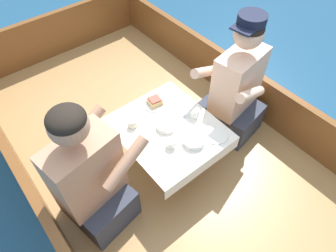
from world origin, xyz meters
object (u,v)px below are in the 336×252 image
object	(u,v)px
sandwich	(155,101)
person_port	(90,180)
coffee_cup_starboard	(195,113)
person_starboard	(235,90)
tin_can	(132,123)
coffee_cup_port	(171,143)

from	to	relation	value
sandwich	person_port	bearing A→B (deg)	-158.58
sandwich	coffee_cup_starboard	xyz separation A→B (m)	(0.15, -0.27, 0.00)
person_starboard	tin_can	world-z (taller)	person_starboard
person_port	coffee_cup_starboard	distance (m)	0.84
sandwich	tin_can	world-z (taller)	sandwich
person_port	sandwich	world-z (taller)	person_port
tin_can	coffee_cup_starboard	bearing A→B (deg)	-27.03
person_port	person_starboard	bearing A→B (deg)	-10.80
person_starboard	coffee_cup_starboard	bearing A→B (deg)	-11.34
tin_can	person_port	bearing A→B (deg)	-155.80
coffee_cup_starboard	tin_can	xyz separation A→B (m)	(-0.39, 0.20, -0.01)
coffee_cup_port	tin_can	xyz separation A→B (m)	(-0.10, 0.30, -0.00)
person_port	sandwich	size ratio (longest dim) A/B	9.34
sandwich	coffee_cup_starboard	bearing A→B (deg)	-61.97
person_starboard	tin_can	bearing A→B (deg)	-24.35
person_starboard	sandwich	world-z (taller)	person_starboard
person_port	coffee_cup_starboard	xyz separation A→B (m)	(0.84, -0.00, 0.02)
person_port	person_starboard	world-z (taller)	person_starboard
coffee_cup_starboard	tin_can	distance (m)	0.44
sandwich	tin_can	bearing A→B (deg)	-163.84
coffee_cup_starboard	tin_can	bearing A→B (deg)	152.97
person_starboard	coffee_cup_port	size ratio (longest dim) A/B	11.17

